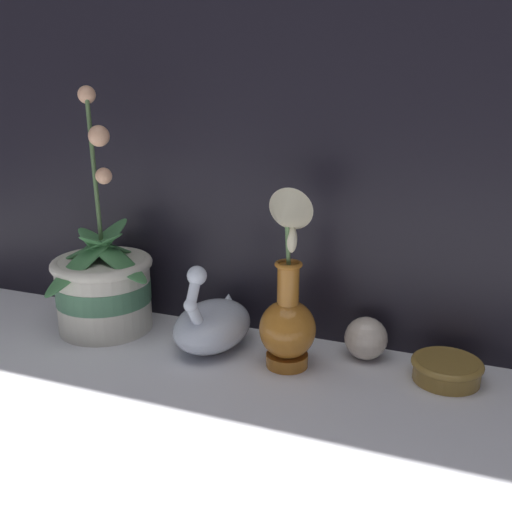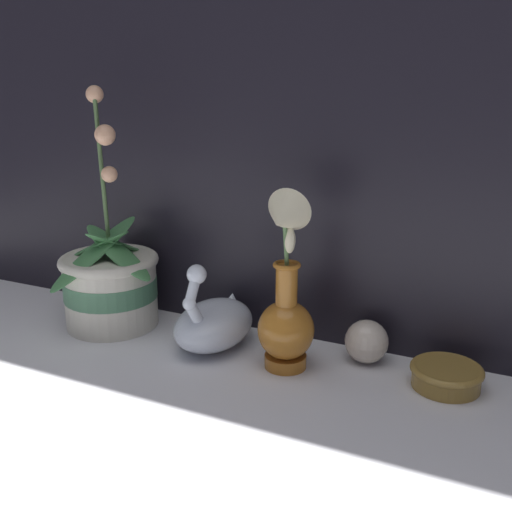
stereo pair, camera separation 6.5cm
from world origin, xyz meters
name	(u,v)px [view 2 (the right image)]	position (x,y,z in m)	size (l,w,h in m)	color
ground_plane	(228,381)	(0.00, 0.00, 0.00)	(2.80, 2.80, 0.00)	white
orchid_potted_plant	(110,282)	(-0.31, 0.11, 0.09)	(0.24, 0.26, 0.46)	beige
swan_figurine	(215,321)	(-0.08, 0.11, 0.05)	(0.13, 0.20, 0.17)	silver
blue_vase	(285,306)	(0.07, 0.08, 0.11)	(0.10, 0.10, 0.31)	#B26B23
glass_sphere	(367,341)	(0.18, 0.16, 0.04)	(0.07, 0.07, 0.07)	beige
amber_dish	(446,375)	(0.32, 0.13, 0.02)	(0.11, 0.11, 0.04)	olive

